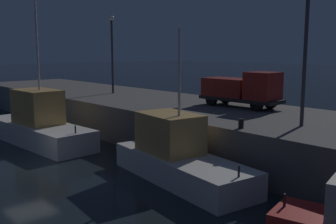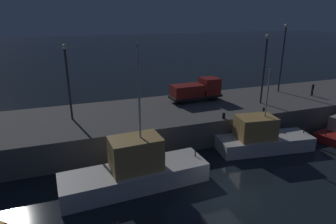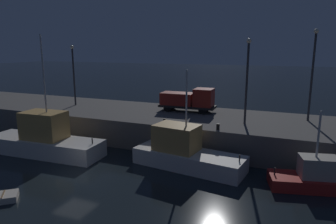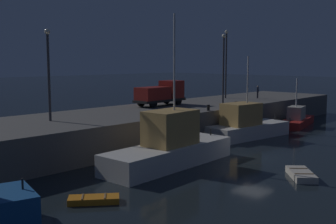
{
  "view_description": "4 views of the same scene",
  "coord_description": "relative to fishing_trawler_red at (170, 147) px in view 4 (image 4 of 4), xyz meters",
  "views": [
    {
      "loc": [
        21.31,
        -8.6,
        6.67
      ],
      "look_at": [
        0.56,
        10.05,
        2.27
      ],
      "focal_mm": 42.5,
      "sensor_mm": 36.0,
      "label": 1
    },
    {
      "loc": [
        -9.87,
        -15.44,
        12.29
      ],
      "look_at": [
        -0.4,
        10.82,
        2.75
      ],
      "focal_mm": 31.21,
      "sensor_mm": 36.0,
      "label": 2
    },
    {
      "loc": [
        14.39,
        -16.63,
        9.29
      ],
      "look_at": [
        2.28,
        12.58,
        2.66
      ],
      "focal_mm": 32.51,
      "sensor_mm": 36.0,
      "label": 3
    },
    {
      "loc": [
        -26.17,
        -16.27,
        7.28
      ],
      "look_at": [
        1.59,
        10.33,
        2.49
      ],
      "focal_mm": 44.13,
      "sensor_mm": 36.0,
      "label": 4
    }
  ],
  "objects": [
    {
      "name": "ground_plane",
      "position": [
        5.71,
        -3.16,
        -1.32
      ],
      "size": [
        320.0,
        320.0,
        0.0
      ],
      "primitive_type": "plane",
      "color": "black"
    },
    {
      "name": "pier_quay",
      "position": [
        5.71,
        8.9,
        0.0
      ],
      "size": [
        59.7,
        10.08,
        2.64
      ],
      "color": "#5B5956",
      "rests_on": "ground"
    },
    {
      "name": "fishing_trawler_red",
      "position": [
        0.0,
        0.0,
        0.0
      ],
      "size": [
        10.95,
        3.67,
        10.46
      ],
      "color": "silver",
      "rests_on": "ground"
    },
    {
      "name": "fishing_boat_white",
      "position": [
        22.58,
        1.77,
        -0.58
      ],
      "size": [
        7.89,
        3.93,
        5.36
      ],
      "color": "red",
      "rests_on": "ground"
    },
    {
      "name": "fishing_boat_grey",
      "position": [
        12.53,
        1.94,
        -0.11
      ],
      "size": [
        9.17,
        4.05,
        7.71
      ],
      "color": "silver",
      "rests_on": "ground"
    },
    {
      "name": "dinghy_red_small",
      "position": [
        3.47,
        -8.05,
        -1.11
      ],
      "size": [
        3.04,
        2.88,
        0.44
      ],
      "color": "beige",
      "rests_on": "ground"
    },
    {
      "name": "rowboat_blue_far",
      "position": [
        -8.28,
        -2.44,
        -1.15
      ],
      "size": [
        2.63,
        2.4,
        0.36
      ],
      "color": "orange",
      "rests_on": "ground"
    },
    {
      "name": "lamp_post_west",
      "position": [
        -3.9,
        9.11,
        5.49
      ],
      "size": [
        0.44,
        0.44,
        7.04
      ],
      "color": "#38383D",
      "rests_on": "pier_quay"
    },
    {
      "name": "lamp_post_east",
      "position": [
        16.3,
        7.44,
        5.74
      ],
      "size": [
        0.44,
        0.44,
        7.51
      ],
      "color": "#38383D",
      "rests_on": "pier_quay"
    },
    {
      "name": "lamp_post_central",
      "position": [
        21.61,
        10.93,
        6.19
      ],
      "size": [
        0.44,
        0.44,
        8.38
      ],
      "color": "#38383D",
      "rests_on": "pier_quay"
    },
    {
      "name": "utility_truck",
      "position": [
        9.88,
        10.64,
        2.61
      ],
      "size": [
        6.08,
        2.23,
        2.54
      ],
      "color": "black",
      "rests_on": "pier_quay"
    },
    {
      "name": "dockworker",
      "position": [
        24.08,
        7.85,
        2.21
      ],
      "size": [
        0.4,
        0.36,
        1.57
      ],
      "color": "black",
      "rests_on": "pier_quay"
    },
    {
      "name": "bollard_west",
      "position": [
        14.55,
        4.52,
        1.58
      ],
      "size": [
        0.28,
        0.28,
        0.5
      ],
      "primitive_type": "cylinder",
      "color": "black",
      "rests_on": "pier_quay"
    },
    {
      "name": "bollard_central",
      "position": [
        9.78,
        4.33,
        1.6
      ],
      "size": [
        0.28,
        0.28,
        0.56
      ],
      "primitive_type": "cylinder",
      "color": "black",
      "rests_on": "pier_quay"
    }
  ]
}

